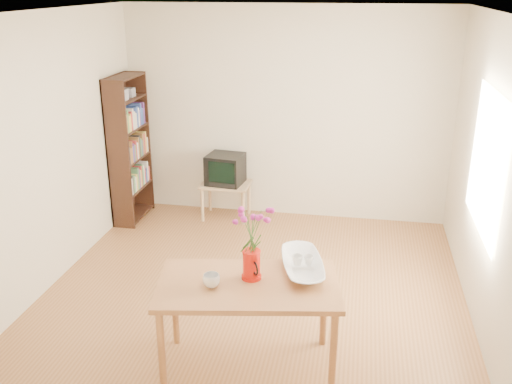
% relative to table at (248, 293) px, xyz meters
% --- Properties ---
extents(room, '(4.50, 4.50, 4.50)m').
position_rel_table_xyz_m(room, '(-0.14, 0.94, 0.64)').
color(room, brown).
rests_on(room, ground).
extents(table, '(1.45, 0.98, 0.75)m').
position_rel_table_xyz_m(table, '(0.00, 0.00, 0.00)').
color(table, '#985E34').
rests_on(table, ground).
extents(tv_stand, '(0.60, 0.45, 0.46)m').
position_rel_table_xyz_m(tv_stand, '(-0.87, 2.91, -0.28)').
color(tv_stand, tan).
rests_on(tv_stand, ground).
extents(bookshelf, '(0.28, 0.70, 1.80)m').
position_rel_table_xyz_m(bookshelf, '(-2.02, 2.69, 0.18)').
color(bookshelf, black).
rests_on(bookshelf, ground).
extents(pitcher, '(0.15, 0.21, 0.23)m').
position_rel_table_xyz_m(pitcher, '(0.01, 0.07, 0.19)').
color(pitcher, red).
rests_on(pitcher, table).
extents(flowers, '(0.26, 0.26, 0.37)m').
position_rel_table_xyz_m(flowers, '(0.01, 0.07, 0.49)').
color(flowers, '#BE2C97').
rests_on(flowers, pitcher).
extents(mug, '(0.16, 0.16, 0.10)m').
position_rel_table_xyz_m(mug, '(-0.25, -0.10, 0.14)').
color(mug, white).
rests_on(mug, table).
extents(bowl, '(0.55, 0.55, 0.43)m').
position_rel_table_xyz_m(bowl, '(0.37, 0.29, 0.30)').
color(bowl, white).
rests_on(bowl, table).
extents(teacup_a, '(0.09, 0.09, 0.07)m').
position_rel_table_xyz_m(teacup_a, '(0.33, 0.29, 0.26)').
color(teacup_a, white).
rests_on(teacup_a, bowl).
extents(teacup_b, '(0.09, 0.09, 0.06)m').
position_rel_table_xyz_m(teacup_b, '(0.41, 0.31, 0.26)').
color(teacup_b, white).
rests_on(teacup_b, bowl).
extents(television, '(0.47, 0.45, 0.37)m').
position_rel_table_xyz_m(television, '(-0.87, 2.92, -0.01)').
color(television, black).
rests_on(television, tv_stand).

